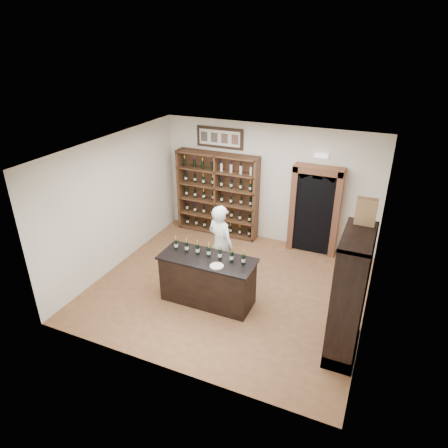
# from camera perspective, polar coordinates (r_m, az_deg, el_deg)

# --- Properties ---
(floor) EXTENTS (5.50, 5.50, 0.00)m
(floor) POSITION_cam_1_polar(r_m,az_deg,el_deg) (8.64, 0.67, -9.01)
(floor) COLOR brown
(floor) RESTS_ON ground
(ceiling) EXTENTS (5.50, 5.50, 0.00)m
(ceiling) POSITION_cam_1_polar(r_m,az_deg,el_deg) (7.36, 0.79, 10.56)
(ceiling) COLOR white
(ceiling) RESTS_ON wall_back
(wall_back) EXTENTS (5.50, 0.04, 3.00)m
(wall_back) POSITION_cam_1_polar(r_m,az_deg,el_deg) (10.06, 6.30, 5.67)
(wall_back) COLOR beige
(wall_back) RESTS_ON ground
(wall_left) EXTENTS (0.04, 5.00, 3.00)m
(wall_left) POSITION_cam_1_polar(r_m,az_deg,el_deg) (9.21, -15.26, 2.96)
(wall_left) COLOR beige
(wall_left) RESTS_ON ground
(wall_right) EXTENTS (0.04, 5.00, 3.00)m
(wall_right) POSITION_cam_1_polar(r_m,az_deg,el_deg) (7.39, 20.81, -3.72)
(wall_right) COLOR beige
(wall_right) RESTS_ON ground
(wine_shelf) EXTENTS (2.20, 0.38, 2.20)m
(wine_shelf) POSITION_cam_1_polar(r_m,az_deg,el_deg) (10.48, -0.87, 4.34)
(wine_shelf) COLOR #50311B
(wine_shelf) RESTS_ON ground
(framed_picture) EXTENTS (1.25, 0.04, 0.52)m
(framed_picture) POSITION_cam_1_polar(r_m,az_deg,el_deg) (10.17, -0.60, 12.23)
(framed_picture) COLOR black
(framed_picture) RESTS_ON wall_back
(arched_doorway) EXTENTS (1.17, 0.35, 2.17)m
(arched_doorway) POSITION_cam_1_polar(r_m,az_deg,el_deg) (9.77, 12.88, 2.25)
(arched_doorway) COLOR black
(arched_doorway) RESTS_ON ground
(emergency_light) EXTENTS (0.30, 0.10, 0.10)m
(emergency_light) POSITION_cam_1_polar(r_m,az_deg,el_deg) (9.44, 13.75, 9.49)
(emergency_light) COLOR white
(emergency_light) RESTS_ON wall_back
(tasting_counter) EXTENTS (1.88, 0.78, 1.00)m
(tasting_counter) POSITION_cam_1_polar(r_m,az_deg,el_deg) (7.98, -2.34, -8.01)
(tasting_counter) COLOR black
(tasting_counter) RESTS_ON ground
(counter_bottle_0) EXTENTS (0.07, 0.07, 0.30)m
(counter_bottle_0) POSITION_cam_1_polar(r_m,az_deg,el_deg) (8.01, -6.87, -2.92)
(counter_bottle_0) COLOR black
(counter_bottle_0) RESTS_ON tasting_counter
(counter_bottle_1) EXTENTS (0.07, 0.07, 0.30)m
(counter_bottle_1) POSITION_cam_1_polar(r_m,az_deg,el_deg) (7.91, -5.36, -3.26)
(counter_bottle_1) COLOR black
(counter_bottle_1) RESTS_ON tasting_counter
(counter_bottle_2) EXTENTS (0.07, 0.07, 0.30)m
(counter_bottle_2) POSITION_cam_1_polar(r_m,az_deg,el_deg) (7.81, -3.80, -3.61)
(counter_bottle_2) COLOR black
(counter_bottle_2) RESTS_ON tasting_counter
(counter_bottle_3) EXTENTS (0.07, 0.07, 0.30)m
(counter_bottle_3) POSITION_cam_1_polar(r_m,az_deg,el_deg) (7.71, -2.21, -3.97)
(counter_bottle_3) COLOR black
(counter_bottle_3) RESTS_ON tasting_counter
(counter_bottle_4) EXTENTS (0.07, 0.07, 0.30)m
(counter_bottle_4) POSITION_cam_1_polar(r_m,az_deg,el_deg) (7.62, -0.58, -4.33)
(counter_bottle_4) COLOR black
(counter_bottle_4) RESTS_ON tasting_counter
(counter_bottle_5) EXTENTS (0.07, 0.07, 0.30)m
(counter_bottle_5) POSITION_cam_1_polar(r_m,az_deg,el_deg) (7.54, 1.09, -4.69)
(counter_bottle_5) COLOR black
(counter_bottle_5) RESTS_ON tasting_counter
(counter_bottle_6) EXTENTS (0.07, 0.07, 0.30)m
(counter_bottle_6) POSITION_cam_1_polar(r_m,az_deg,el_deg) (7.47, 2.80, -5.06)
(counter_bottle_6) COLOR black
(counter_bottle_6) RESTS_ON tasting_counter
(side_cabinet) EXTENTS (0.48, 1.20, 2.20)m
(side_cabinet) POSITION_cam_1_polar(r_m,az_deg,el_deg) (7.03, 17.40, -12.08)
(side_cabinet) COLOR black
(side_cabinet) RESTS_ON ground
(shopkeeper) EXTENTS (0.77, 0.63, 1.80)m
(shopkeeper) POSITION_cam_1_polar(r_m,az_deg,el_deg) (8.35, -0.48, -3.07)
(shopkeeper) COLOR white
(shopkeeper) RESTS_ON ground
(plate) EXTENTS (0.26, 0.26, 0.02)m
(plate) POSITION_cam_1_polar(r_m,az_deg,el_deg) (7.44, -1.05, -6.04)
(plate) COLOR beige
(plate) RESTS_ON tasting_counter
(wine_crate) EXTENTS (0.32, 0.14, 0.44)m
(wine_crate) POSITION_cam_1_polar(r_m,az_deg,el_deg) (6.55, 19.64, 1.68)
(wine_crate) COLOR tan
(wine_crate) RESTS_ON side_cabinet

